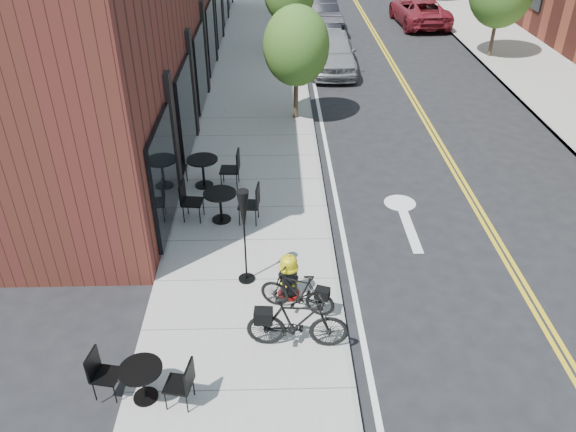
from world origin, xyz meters
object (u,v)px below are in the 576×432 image
object	(u,v)px
bicycle_right	(298,323)
patio_umbrella	(244,218)
fire_hydrant	(289,276)
bicycle_left	(297,292)
bistro_set_b	(220,202)
parked_car_far	(419,11)
parked_car_a	(333,52)
parked_car_b	(319,14)
bistro_set_a	(142,379)
bistro_set_c	(203,168)

from	to	relation	value
bicycle_right	patio_umbrella	world-z (taller)	patio_umbrella
fire_hydrant	patio_umbrella	xyz separation A→B (m)	(-0.90, 0.54, 1.09)
fire_hydrant	bicycle_left	bearing A→B (deg)	-55.63
bistro_set_b	patio_umbrella	world-z (taller)	patio_umbrella
parked_car_far	patio_umbrella	bearing A→B (deg)	65.91
fire_hydrant	patio_umbrella	world-z (taller)	patio_umbrella
bicycle_left	bistro_set_b	world-z (taller)	bistro_set_b
parked_car_a	parked_car_b	distance (m)	6.81
parked_car_far	bistro_set_b	bearing A→B (deg)	61.89
bistro_set_a	parked_car_b	distance (m)	24.86
fire_hydrant	parked_car_b	bearing A→B (deg)	100.06
bicycle_left	parked_car_far	bearing A→B (deg)	-177.80
fire_hydrant	patio_umbrella	size ratio (longest dim) A/B	0.47
patio_umbrella	parked_car_far	bearing A→B (deg)	68.69
fire_hydrant	bistro_set_c	xyz separation A→B (m)	(-2.23, 4.70, 0.04)
parked_car_b	patio_umbrella	bearing A→B (deg)	-104.97
bistro_set_c	parked_car_far	world-z (taller)	parked_car_far
fire_hydrant	bistro_set_b	world-z (taller)	fire_hydrant
bistro_set_b	parked_car_b	distance (m)	19.29
bistro_set_b	patio_umbrella	size ratio (longest dim) A/B	0.87
bistro_set_a	bistro_set_c	world-z (taller)	bistro_set_c
fire_hydrant	parked_car_b	size ratio (longest dim) A/B	0.21
parked_car_a	bicycle_right	bearing A→B (deg)	-95.73
fire_hydrant	bistro_set_a	distance (m)	3.59
parked_car_a	bistro_set_a	bearing A→B (deg)	-103.44
patio_umbrella	bistro_set_a	bearing A→B (deg)	-117.16
parked_car_b	bicycle_left	bearing A→B (deg)	-101.93
bistro_set_b	parked_car_b	bearing A→B (deg)	85.38
bicycle_left	parked_car_far	xyz separation A→B (m)	(7.62, 23.23, 0.15)
fire_hydrant	bistro_set_c	size ratio (longest dim) A/B	0.52
fire_hydrant	bicycle_right	world-z (taller)	bicycle_right
bicycle_right	parked_car_far	size ratio (longest dim) A/B	0.36
bistro_set_b	bistro_set_c	distance (m)	1.88
bicycle_left	bicycle_right	world-z (taller)	bicycle_right
bistro_set_c	parked_car_a	xyz separation A→B (m)	(4.53, 10.32, 0.15)
bistro_set_a	parked_car_b	xyz separation A→B (m)	(4.70, 24.42, 0.25)
patio_umbrella	parked_car_far	world-z (taller)	patio_umbrella
fire_hydrant	parked_car_far	xyz separation A→B (m)	(7.77, 22.77, 0.12)
parked_car_a	parked_car_b	world-z (taller)	parked_car_b
fire_hydrant	bicycle_left	xyz separation A→B (m)	(0.16, -0.46, -0.03)
fire_hydrant	bistro_set_a	xyz separation A→B (m)	(-2.50, -2.58, -0.04)
bicycle_left	parked_car_b	distance (m)	22.39
parked_car_a	bistro_set_b	bearing A→B (deg)	-106.13
bicycle_left	bistro_set_c	size ratio (longest dim) A/B	0.77
bistro_set_c	patio_umbrella	world-z (taller)	patio_umbrella
bicycle_right	parked_car_a	xyz separation A→B (m)	(2.17, 16.45, 0.12)
bicycle_right	parked_car_b	world-z (taller)	parked_car_b
fire_hydrant	patio_umbrella	bearing A→B (deg)	164.85
bicycle_right	parked_car_b	distance (m)	23.36
bicycle_right	fire_hydrant	bearing A→B (deg)	8.89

